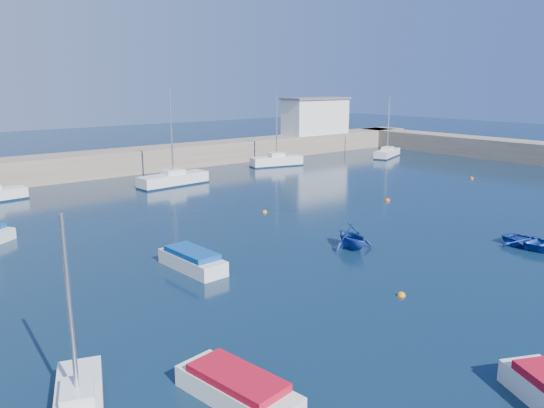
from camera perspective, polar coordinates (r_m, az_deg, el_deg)
ground at (r=28.75m, az=25.51°, el=-8.88°), size 220.00×220.00×0.00m
back_wall at (r=62.57m, az=-15.67°, el=4.43°), size 96.00×4.50×2.60m
right_arm at (r=81.39m, az=18.81°, el=6.10°), size 4.50×32.00×2.60m
harbor_office at (r=79.00m, az=4.70°, el=9.33°), size 10.00×4.00×5.00m
sailboat_6 at (r=53.76m, az=-10.56°, el=2.65°), size 7.40×2.63×9.50m
sailboat_7 at (r=65.24m, az=0.49°, el=4.68°), size 6.72×3.34×8.62m
sailboat_8 at (r=74.75m, az=12.29°, el=5.38°), size 6.56×4.02×8.34m
motorboat_0 at (r=18.08m, az=-3.73°, el=-19.18°), size 2.21×4.65×1.00m
motorboat_1 at (r=29.64m, az=-8.58°, el=-5.99°), size 1.83×4.61×1.11m
dinghy_center at (r=36.62m, az=26.32°, el=-3.75°), size 2.93×3.92×0.78m
dinghy_left at (r=33.17m, az=8.59°, el=-3.44°), size 3.30×3.58×1.58m
buoy_0 at (r=26.72m, az=13.73°, el=-9.59°), size 0.42×0.42×0.42m
buoy_1 at (r=47.13m, az=12.31°, el=0.33°), size 0.48×0.48×0.48m
buoy_3 at (r=41.96m, az=-0.79°, el=-0.92°), size 0.40×0.40×0.40m
buoy_4 at (r=60.63m, az=20.68°, el=2.57°), size 0.44×0.44×0.44m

